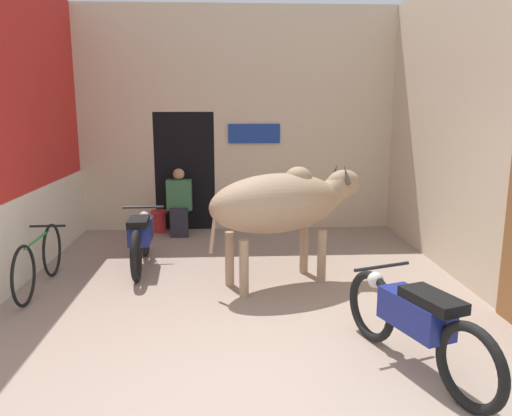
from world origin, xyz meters
TOP-DOWN VIEW (x-y plane):
  - ground_plane at (0.00, 0.00)m, footprint 30.00×30.00m
  - wall_left_shopfront at (-2.83, 2.68)m, footprint 0.25×5.39m
  - wall_back_with_doorway at (-0.27, 5.61)m, footprint 5.50×0.93m
  - wall_right_with_door at (2.84, 2.65)m, footprint 0.22×5.39m
  - cow at (0.50, 2.52)m, footprint 2.14×1.39m
  - motorcycle_near at (1.38, 0.35)m, footprint 0.79×1.81m
  - motorcycle_far at (-1.37, 3.24)m, footprint 0.58×1.79m
  - bicycle at (-2.45, 2.46)m, footprint 0.44×1.70m
  - shopkeeper_seated at (-1.01, 4.97)m, footprint 0.42×0.33m
  - plastic_stool at (-1.38, 5.20)m, footprint 0.31×0.31m

SIDE VIEW (x-z plane):
  - ground_plane at x=0.00m, z-range 0.00..0.00m
  - plastic_stool at x=-1.38m, z-range 0.02..0.40m
  - bicycle at x=-2.45m, z-range 0.00..0.71m
  - motorcycle_far at x=-1.37m, z-range 0.05..0.82m
  - motorcycle_near at x=1.38m, z-range 0.05..0.83m
  - shopkeeper_seated at x=-1.01m, z-range 0.02..1.16m
  - cow at x=0.50m, z-range 0.30..1.76m
  - wall_back_with_doorway at x=-0.27m, z-range -0.26..3.61m
  - wall_left_shopfront at x=-2.83m, z-range -0.06..3.81m
  - wall_right_with_door at x=2.84m, z-range -0.02..3.85m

